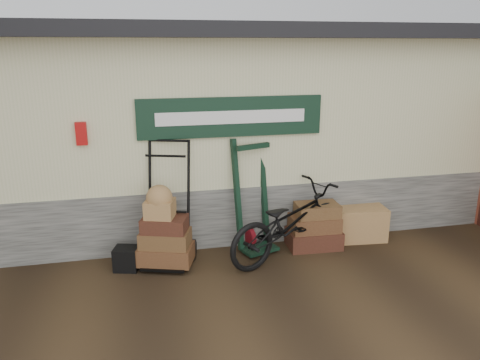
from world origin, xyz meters
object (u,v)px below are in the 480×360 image
object	(u,v)px
suitcase_stack	(314,225)
black_trunk	(126,259)
green_barrow	(253,195)
porter_trolley	(168,202)
bicycle	(290,219)
wicker_hamper	(358,222)

from	to	relation	value
suitcase_stack	black_trunk	distance (m)	2.73
green_barrow	black_trunk	distance (m)	1.96
porter_trolley	bicycle	bearing A→B (deg)	9.08
porter_trolley	bicycle	distance (m)	1.70
bicycle	black_trunk	bearing A→B (deg)	63.38
porter_trolley	wicker_hamper	distance (m)	2.99
bicycle	wicker_hamper	bearing A→B (deg)	-94.24
bicycle	porter_trolley	bearing A→B (deg)	57.59
porter_trolley	wicker_hamper	bearing A→B (deg)	21.55
green_barrow	black_trunk	world-z (taller)	green_barrow
green_barrow	wicker_hamper	distance (m)	1.78
porter_trolley	suitcase_stack	size ratio (longest dim) A/B	2.22
bicycle	green_barrow	bearing A→B (deg)	21.49
porter_trolley	bicycle	world-z (taller)	porter_trolley
green_barrow	suitcase_stack	world-z (taller)	green_barrow
wicker_hamper	black_trunk	distance (m)	3.52
porter_trolley	green_barrow	xyz separation A→B (m)	(1.23, 0.16, -0.04)
suitcase_stack	bicycle	size ratio (longest dim) A/B	0.38
porter_trolley	green_barrow	world-z (taller)	porter_trolley
porter_trolley	wicker_hamper	size ratio (longest dim) A/B	2.17
suitcase_stack	wicker_hamper	bearing A→B (deg)	11.17
green_barrow	suitcase_stack	xyz separation A→B (m)	(0.90, -0.15, -0.48)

